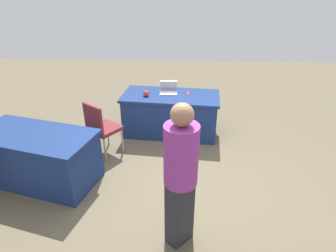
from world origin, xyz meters
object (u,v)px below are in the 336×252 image
(person_attendee_standing, at_px, (181,172))
(chair_near_front, at_px, (101,126))
(yarn_ball, at_px, (146,93))
(table_mid_left, at_px, (38,157))
(scissors_red, at_px, (188,93))
(table_foreground, at_px, (171,114))
(laptop_silver, at_px, (168,91))

(person_attendee_standing, bearing_deg, chair_near_front, 80.61)
(yarn_ball, bearing_deg, table_mid_left, 47.16)
(chair_near_front, height_order, scissors_red, chair_near_front)
(person_attendee_standing, bearing_deg, yarn_ball, 57.77)
(table_foreground, height_order, laptop_silver, laptop_silver)
(table_mid_left, xyz_separation_m, laptop_silver, (-1.79, -1.71, 0.42))
(chair_near_front, bearing_deg, yarn_ball, 86.15)
(chair_near_front, relative_size, person_attendee_standing, 0.57)
(table_mid_left, distance_m, scissors_red, 2.76)
(table_mid_left, relative_size, laptop_silver, 5.63)
(table_mid_left, bearing_deg, chair_near_front, -136.24)
(laptop_silver, bearing_deg, scissors_red, 174.42)
(table_foreground, bearing_deg, yarn_ball, 11.58)
(yarn_ball, bearing_deg, laptop_silver, -152.29)
(table_foreground, distance_m, laptop_silver, 0.44)
(chair_near_front, xyz_separation_m, person_attendee_standing, (-1.30, 1.69, 0.39))
(table_mid_left, bearing_deg, yarn_ball, -132.84)
(person_attendee_standing, bearing_deg, laptop_silver, 48.44)
(scissors_red, bearing_deg, chair_near_front, -58.84)
(table_mid_left, distance_m, yarn_ball, 2.09)
(table_foreground, xyz_separation_m, yarn_ball, (0.45, 0.09, 0.44))
(table_foreground, relative_size, chair_near_front, 1.95)
(table_mid_left, distance_m, laptop_silver, 2.51)
(person_attendee_standing, relative_size, scissors_red, 9.28)
(yarn_ball, bearing_deg, table_foreground, -168.42)
(table_mid_left, relative_size, chair_near_front, 1.94)
(table_foreground, height_order, yarn_ball, yarn_ball)
(table_mid_left, xyz_separation_m, scissors_red, (-2.15, -1.68, 0.39))
(table_mid_left, xyz_separation_m, person_attendee_standing, (-2.04, 0.98, 0.54))
(laptop_silver, relative_size, scissors_red, 1.82)
(scissors_red, bearing_deg, yarn_ball, -79.76)
(table_mid_left, height_order, scissors_red, scissors_red)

